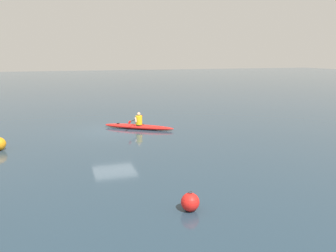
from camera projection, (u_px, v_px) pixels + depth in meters
The scene contains 4 objects.
ground_plane at pixel (113, 131), 20.07m from camera, with size 160.00×160.00×0.00m, color #233847.
kayak at pixel (139, 127), 20.59m from camera, with size 4.01×2.98×0.29m.
kayaker at pixel (139, 119), 20.50m from camera, with size 1.34×1.95×0.74m.
mooring_buoy_white_far at pixel (190, 202), 9.77m from camera, with size 0.54×0.54×0.58m.
Camera 1 is at (2.99, 19.62, 4.42)m, focal length 36.37 mm.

